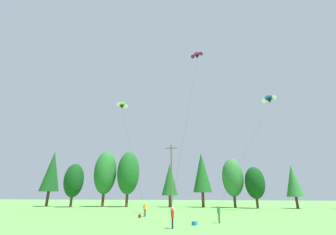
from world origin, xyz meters
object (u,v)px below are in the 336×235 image
at_px(parafoil_kite_far_blue_white, 269,99).
at_px(utility_pole, 171,175).
at_px(parafoil_kite_high_lime_white, 122,105).
at_px(picnic_cooler, 195,223).
at_px(backpack, 140,216).
at_px(kite_flyer_near, 145,208).
at_px(parafoil_kite_mid_magenta, 197,55).
at_px(kite_flyer_mid, 172,216).
at_px(kite_flyer_far, 219,212).

bearing_deg(parafoil_kite_far_blue_white, utility_pole, -173.56).
relative_size(parafoil_kite_high_lime_white, picnic_cooler, 33.56).
xyz_separation_m(parafoil_kite_far_blue_white, backpack, (-20.88, -13.47, -19.81)).
xyz_separation_m(kite_flyer_near, parafoil_kite_mid_magenta, (7.55, 1.56, 23.24)).
xyz_separation_m(parafoil_kite_high_lime_white, picnic_cooler, (13.65, -14.13, -18.28)).
distance_m(parafoil_kite_mid_magenta, picnic_cooler, 25.68).
xyz_separation_m(kite_flyer_mid, kite_flyer_far, (4.02, 4.47, 0.00)).
height_order(utility_pole, parafoil_kite_high_lime_white, parafoil_kite_high_lime_white).
xyz_separation_m(kite_flyer_mid, backpack, (-5.34, 8.46, -0.79)).
relative_size(parafoil_kite_mid_magenta, backpack, 59.07).
height_order(kite_flyer_mid, parafoil_kite_mid_magenta, parafoil_kite_mid_magenta).
relative_size(kite_flyer_near, parafoil_kite_far_blue_white, 0.09).
xyz_separation_m(parafoil_kite_mid_magenta, parafoil_kite_far_blue_white, (13.07, 10.48, -4.23)).
height_order(kite_flyer_near, picnic_cooler, kite_flyer_near).
distance_m(kite_flyer_far, parafoil_kite_mid_magenta, 24.32).
bearing_deg(picnic_cooler, kite_flyer_far, -25.59).
xyz_separation_m(kite_flyer_near, parafoil_kite_high_lime_white, (-6.87, 6.75, 17.45)).
bearing_deg(kite_flyer_mid, parafoil_kite_high_lime_white, 125.67).
bearing_deg(picnic_cooler, kite_flyer_mid, 170.50).
xyz_separation_m(kite_flyer_near, kite_flyer_far, (9.11, -5.42, -0.01)).
height_order(kite_flyer_near, kite_flyer_mid, same).
relative_size(kite_flyer_near, parafoil_kite_high_lime_white, 0.10).
bearing_deg(backpack, utility_pole, -2.58).
xyz_separation_m(kite_flyer_near, kite_flyer_mid, (5.09, -9.90, -0.01)).
bearing_deg(parafoil_kite_far_blue_white, picnic_cooler, -125.48).
bearing_deg(kite_flyer_far, parafoil_kite_mid_magenta, 102.60).
bearing_deg(kite_flyer_far, parafoil_kite_far_blue_white, 56.60).
bearing_deg(parafoil_kite_far_blue_white, backpack, -147.17).
xyz_separation_m(parafoil_kite_high_lime_white, parafoil_kite_mid_magenta, (14.42, -5.20, 5.79)).
bearing_deg(kite_flyer_mid, utility_pole, 99.06).
bearing_deg(parafoil_kite_mid_magenta, kite_flyer_near, -168.36).
bearing_deg(backpack, picnic_cooler, -121.90).
height_order(kite_flyer_far, backpack, kite_flyer_far).
relative_size(kite_flyer_far, parafoil_kite_mid_magenta, 0.07).
bearing_deg(parafoil_kite_high_lime_white, kite_flyer_mid, -54.33).
relative_size(backpack, picnic_cooler, 0.77).
bearing_deg(backpack, parafoil_kite_high_lime_white, 47.20).
distance_m(kite_flyer_mid, backpack, 10.04).
distance_m(backpack, picnic_cooler, 9.21).
bearing_deg(parafoil_kite_mid_magenta, parafoil_kite_far_blue_white, 38.72).
xyz_separation_m(utility_pole, backpack, (-2.18, -11.36, -5.73)).
bearing_deg(backpack, kite_flyer_far, -104.77).
bearing_deg(utility_pole, kite_flyer_far, -64.92).
bearing_deg(kite_flyer_far, backpack, 156.93).
xyz_separation_m(kite_flyer_mid, parafoil_kite_mid_magenta, (2.46, 11.45, 23.25)).
xyz_separation_m(kite_flyer_near, backpack, (-0.26, -1.44, -0.80)).
relative_size(parafoil_kite_high_lime_white, backpack, 43.63).
relative_size(kite_flyer_near, kite_flyer_mid, 1.00).
distance_m(kite_flyer_near, backpack, 1.66).
xyz_separation_m(kite_flyer_far, parafoil_kite_mid_magenta, (-1.56, 6.98, 23.25)).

